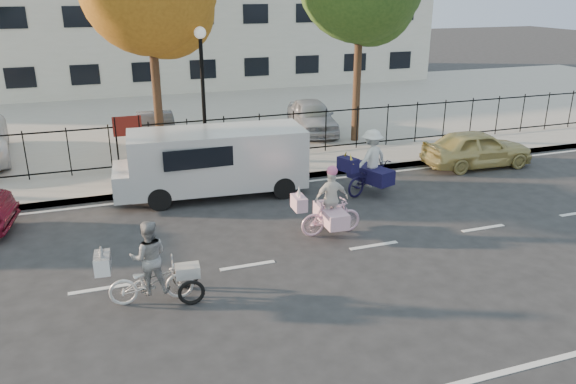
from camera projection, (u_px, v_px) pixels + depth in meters
name	position (u px, v px, depth m)	size (l,w,h in m)	color
ground	(248.00, 266.00, 11.95)	(120.00, 120.00, 0.00)	#333334
road_markings	(248.00, 266.00, 11.95)	(60.00, 9.52, 0.01)	silver
curb	(202.00, 187.00, 16.41)	(60.00, 0.10, 0.15)	#A8A399
sidewalk	(196.00, 176.00, 17.34)	(60.00, 2.20, 0.15)	#A8A399
parking_lot	(160.00, 117.00, 25.23)	(60.00, 15.60, 0.15)	#A8A399
iron_fence	(188.00, 142.00, 18.03)	(58.00, 0.06, 1.50)	black
building	(135.00, 33.00, 33.09)	(34.00, 10.00, 6.00)	silver
lamppost	(202.00, 73.00, 17.06)	(0.36, 0.36, 4.33)	black
street_sign	(128.00, 134.00, 16.93)	(0.85, 0.06, 1.80)	black
zebra_trike	(151.00, 271.00, 10.41)	(1.91, 0.77, 1.63)	silver
unicorn_bike	(330.00, 209.00, 13.26)	(1.70, 1.18, 1.72)	#F7BCDA
bull_bike	(370.00, 168.00, 15.91)	(2.07, 1.46, 1.86)	black
white_van	(214.00, 160.00, 15.68)	(5.39, 2.13, 1.87)	silver
gold_sedan	(477.00, 148.00, 18.34)	(1.45, 3.61, 1.23)	tan
lot_car_c	(156.00, 130.00, 20.08)	(1.25, 3.60, 1.19)	#515359
lot_car_d	(312.00, 116.00, 22.05)	(1.51, 3.75, 1.28)	#ABACB2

